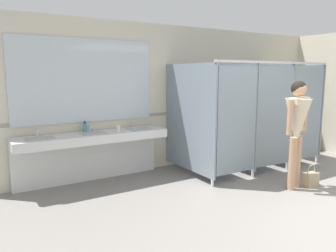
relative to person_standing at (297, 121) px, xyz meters
The scene contains 10 objects.
ground_plane 1.63m from the person_standing, 121.37° to the right, with size 7.40×6.93×0.10m, color gray.
wall_back 2.33m from the person_standing, 105.09° to the left, with size 7.40×0.12×2.73m, color beige.
wall_back_tile_band 2.25m from the person_standing, 105.51° to the left, with size 7.40×0.01×0.06m, color #9E937F.
vanity_counter 3.33m from the person_standing, 143.46° to the left, with size 2.49×0.56×0.97m.
mirror_panel 3.47m from the person_standing, 140.74° to the left, with size 2.39×0.02×1.38m, color silver.
bathroom_stalls 1.25m from the person_standing, 75.55° to the left, with size 2.80×1.49×2.03m.
person_standing is the anchor object (origin of this frame).
handbag 1.03m from the person_standing, 14.31° to the right, with size 0.26×0.15×0.36m.
soap_dispenser 3.41m from the person_standing, 143.16° to the left, with size 0.07×0.07×0.18m.
paper_cup 2.88m from the person_standing, 140.93° to the left, with size 0.07×0.07×0.09m, color white.
Camera 1 is at (-3.76, -2.26, 1.82)m, focal length 35.07 mm.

